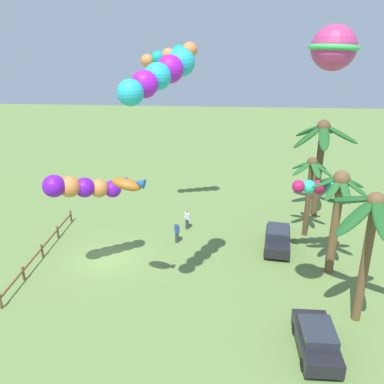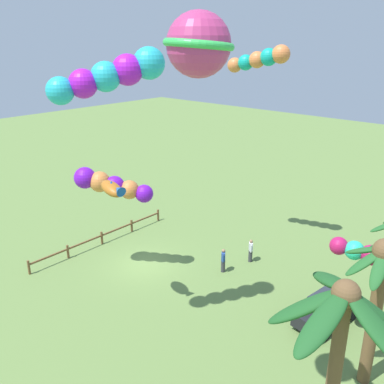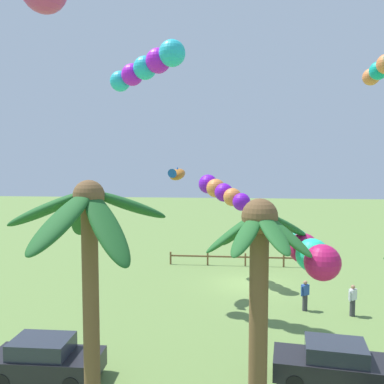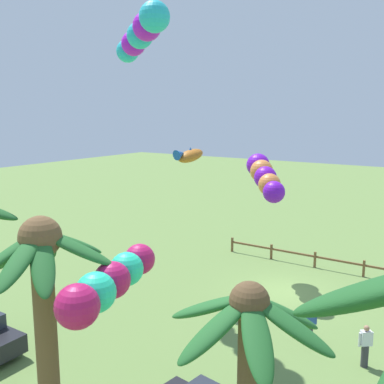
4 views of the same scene
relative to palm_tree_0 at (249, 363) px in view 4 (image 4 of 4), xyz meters
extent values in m
plane|color=olive|center=(4.72, -13.78, -4.48)|extent=(120.00, 120.00, 0.00)
ellipsoid|color=#236028|center=(0.81, 0.11, 0.95)|extent=(1.73, 0.72, 0.91)
ellipsoid|color=#236028|center=(0.35, 0.66, 0.84)|extent=(1.16, 1.64, 1.11)
ellipsoid|color=#236028|center=(-0.43, 0.61, 0.87)|extent=(1.36, 1.59, 1.06)
ellipsoid|color=#236028|center=(-0.76, -0.09, 0.91)|extent=(1.70, 0.68, 0.98)
ellipsoid|color=#236028|center=(-0.42, -0.61, 0.86)|extent=(1.34, 1.60, 1.06)
ellipsoid|color=#236028|center=(0.31, -0.69, 0.85)|extent=(1.07, 1.67, 1.09)
sphere|color=brown|center=(0.02, 0.00, 1.21)|extent=(0.76, 0.76, 0.76)
cylinder|color=brown|center=(5.04, 0.64, -1.35)|extent=(0.53, 0.53, 6.26)
ellipsoid|color=#236028|center=(5.76, 0.72, 1.35)|extent=(1.64, 0.69, 1.30)
ellipsoid|color=#236028|center=(5.40, 1.34, 1.44)|extent=(1.23, 1.74, 1.15)
ellipsoid|color=#236028|center=(4.75, 1.41, 1.49)|extent=(1.09, 1.80, 1.05)
ellipsoid|color=#236028|center=(4.42, 1.09, 1.41)|extent=(1.64, 1.39, 1.21)
ellipsoid|color=#236028|center=(4.34, 0.19, 1.52)|extent=(1.75, 1.39, 1.00)
ellipsoid|color=#236028|center=(4.89, -0.16, 1.48)|extent=(0.83, 1.80, 1.06)
ellipsoid|color=#236028|center=(5.55, 0.13, 1.34)|extent=(1.48, 1.48, 1.32)
sphere|color=brown|center=(5.04, 0.64, 1.79)|extent=(1.00, 1.00, 1.00)
cube|color=brown|center=(1.90, -18.30, -4.00)|extent=(0.12, 0.12, 0.95)
cube|color=brown|center=(4.69, -18.30, -4.00)|extent=(0.12, 0.12, 0.95)
cube|color=brown|center=(7.48, -18.30, -4.00)|extent=(0.12, 0.12, 0.95)
cube|color=brown|center=(10.27, -18.30, -4.00)|extent=(0.12, 0.12, 0.95)
cube|color=brown|center=(4.69, -18.30, -3.81)|extent=(11.26, 0.09, 0.11)
cylinder|color=black|center=(11.10, -2.46, -4.18)|extent=(0.60, 0.18, 0.60)
cylinder|color=#38383D|center=(1.93, -9.44, -4.06)|extent=(0.26, 0.26, 0.84)
cube|color=#2D519E|center=(1.93, -9.44, -3.37)|extent=(0.44, 0.41, 0.54)
sphere|color=#A37556|center=(1.93, -9.44, -2.99)|extent=(0.21, 0.21, 0.21)
cylinder|color=#2D519E|center=(2.12, -9.31, -3.42)|extent=(0.09, 0.09, 0.52)
cylinder|color=#2D519E|center=(1.75, -9.57, -3.42)|extent=(0.09, 0.09, 0.52)
cylinder|color=#38383D|center=(-0.30, -8.90, -4.06)|extent=(0.26, 0.26, 0.84)
cube|color=silver|center=(-0.30, -8.90, -3.37)|extent=(0.44, 0.42, 0.54)
sphere|color=#A37556|center=(-0.30, -8.90, -2.99)|extent=(0.21, 0.21, 0.21)
cylinder|color=silver|center=(-0.48, -9.04, -3.42)|extent=(0.09, 0.09, 0.52)
cylinder|color=silver|center=(-0.12, -8.75, -3.42)|extent=(0.09, 0.09, 0.52)
sphere|color=#7115CB|center=(7.33, -15.71, 1.74)|extent=(1.29, 1.29, 1.29)
sphere|color=orange|center=(6.79, -15.03, 1.51)|extent=(1.23, 1.23, 1.23)
sphere|color=#7115CB|center=(6.24, -14.35, 1.28)|extent=(1.18, 1.18, 1.18)
sphere|color=orange|center=(5.70, -13.66, 1.05)|extent=(1.13, 1.13, 1.13)
sphere|color=#7115CB|center=(5.16, -12.98, 0.82)|extent=(1.08, 1.08, 1.08)
ellipsoid|color=#B7671F|center=(8.82, -11.19, 2.53)|extent=(1.06, 1.78, 0.86)
cone|color=#1A54AD|center=(8.94, -10.49, 2.66)|extent=(0.60, 0.67, 0.59)
cone|color=#1A54AD|center=(8.82, -11.19, 2.79)|extent=(0.37, 0.37, 0.33)
sphere|color=#BC1858|center=(3.43, 1.05, 0.65)|extent=(0.96, 0.96, 0.96)
sphere|color=#28E6AE|center=(3.57, 0.39, 0.70)|extent=(0.92, 0.92, 0.92)
sphere|color=#BC1858|center=(3.70, -0.26, 0.75)|extent=(0.88, 0.88, 0.88)
sphere|color=#28E6AE|center=(3.83, -0.92, 0.79)|extent=(0.84, 0.84, 0.84)
sphere|color=#BC1858|center=(3.97, -1.57, 0.84)|extent=(0.80, 0.80, 0.80)
sphere|color=#25BDCF|center=(8.70, -8.34, 8.50)|extent=(1.30, 1.30, 1.30)
sphere|color=#B319D5|center=(9.46, -8.78, 8.26)|extent=(1.25, 1.25, 1.25)
sphere|color=#25BDCF|center=(10.22, -9.21, 8.02)|extent=(1.20, 1.20, 1.20)
sphere|color=#B319D5|center=(10.99, -9.65, 7.78)|extent=(1.15, 1.15, 1.15)
sphere|color=#25BDCF|center=(11.75, -10.08, 7.55)|extent=(1.09, 1.09, 1.09)
camera|label=1|loc=(28.29, -6.38, 9.87)|focal=38.60mm
camera|label=2|loc=(20.66, 4.68, 9.41)|focal=39.41mm
camera|label=3|loc=(5.85, 11.87, 3.31)|focal=38.53mm
camera|label=4|loc=(-3.38, 6.99, 4.60)|focal=41.98mm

